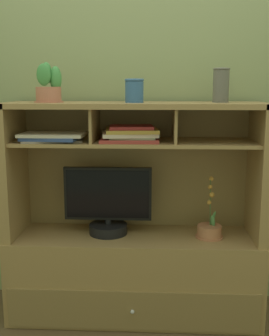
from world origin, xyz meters
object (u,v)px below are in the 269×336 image
magazine_stack_left (53,137)px  potted_succulent (49,87)px  magazine_stack_centre (131,134)px  media_console (135,249)px  ceramic_vase (221,85)px  potted_orchid (209,230)px  accent_vase (134,91)px  tv_monitor (108,206)px

magazine_stack_left → potted_succulent: bearing=120.0°
magazine_stack_left → magazine_stack_centre: 0.44m
media_console → magazine_stack_centre: bearing=-125.8°
magazine_stack_left → potted_succulent: potted_succulent is taller
magazine_stack_centre → ceramic_vase: ceramic_vase is taller
magazine_stack_left → potted_orchid: bearing=2.0°
potted_orchid → magazine_stack_centre: size_ratio=1.07×
magazine_stack_left → accent_vase: accent_vase is taller
magazine_stack_centre → potted_succulent: 0.53m
tv_monitor → potted_orchid: tv_monitor is taller
tv_monitor → potted_succulent: size_ratio=2.33×
tv_monitor → accent_vase: accent_vase is taller
media_console → potted_orchid: media_console is taller
potted_orchid → accent_vase: (-0.44, 0.00, 0.81)m
accent_vase → magazine_stack_left: bearing=-175.8°
magazine_stack_centre → ceramic_vase: 0.58m
magazine_stack_left → ceramic_vase: (0.95, 0.08, 0.29)m
potted_orchid → ceramic_vase: 0.84m
magazine_stack_left → ceramic_vase: bearing=4.7°
media_console → ceramic_vase: bearing=1.8°
potted_orchid → accent_vase: 0.92m
media_console → tv_monitor: bearing=177.8°
potted_succulent → magazine_stack_left: bearing=-60.0°
media_console → ceramic_vase: ceramic_vase is taller
ceramic_vase → accent_vase: size_ratio=1.45×
ceramic_vase → tv_monitor: bearing=-179.2°
media_console → potted_orchid: (0.44, -0.03, 0.14)m
magazine_stack_centre → media_console: bearing=54.2°
potted_orchid → magazine_stack_left: size_ratio=1.01×
potted_orchid → magazine_stack_left: magazine_stack_left is taller
magazine_stack_centre → magazine_stack_left: bearing=-175.6°
ceramic_vase → accent_vase: ceramic_vase is taller
magazine_stack_left → tv_monitor: bearing=12.8°
potted_orchid → potted_succulent: (-0.92, -0.00, 0.83)m
media_console → potted_succulent: bearing=-176.3°
magazine_stack_left → accent_vase: (0.46, 0.03, 0.26)m
magazine_stack_left → media_console: bearing=7.7°
potted_orchid → ceramic_vase: ceramic_vase is taller
magazine_stack_centre → ceramic_vase: size_ratio=1.79×
ceramic_vase → magazine_stack_centre: bearing=-175.1°
magazine_stack_centre → accent_vase: size_ratio=2.60×
media_console → potted_succulent: size_ratio=6.69×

